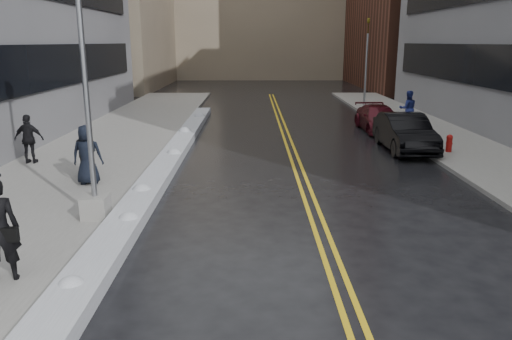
{
  "coord_description": "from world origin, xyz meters",
  "views": [
    {
      "loc": [
        0.77,
        -10.34,
        4.61
      ],
      "look_at": [
        0.88,
        2.51,
        1.3
      ],
      "focal_mm": 35.0,
      "sensor_mm": 36.0,
      "label": 1
    }
  ],
  "objects_px": {
    "car_black": "(405,133)",
    "pedestrian_b": "(85,150)",
    "traffic_signal": "(366,60)",
    "pedestrian_c": "(87,155)",
    "pedestrian_east": "(408,109)",
    "car_maroon": "(379,118)",
    "fire_hydrant": "(449,142)",
    "pedestrian_d": "(29,139)",
    "lamppost": "(89,128)"
  },
  "relations": [
    {
      "from": "traffic_signal",
      "to": "car_maroon",
      "type": "height_order",
      "value": "traffic_signal"
    },
    {
      "from": "fire_hydrant",
      "to": "pedestrian_east",
      "type": "distance_m",
      "value": 6.48
    },
    {
      "from": "pedestrian_b",
      "to": "traffic_signal",
      "type": "bearing_deg",
      "value": -106.17
    },
    {
      "from": "fire_hydrant",
      "to": "pedestrian_b",
      "type": "bearing_deg",
      "value": -165.85
    },
    {
      "from": "pedestrian_b",
      "to": "pedestrian_east",
      "type": "xyz_separation_m",
      "value": [
        14.15,
        9.98,
        0.12
      ]
    },
    {
      "from": "fire_hydrant",
      "to": "pedestrian_east",
      "type": "bearing_deg",
      "value": 88.33
    },
    {
      "from": "fire_hydrant",
      "to": "traffic_signal",
      "type": "height_order",
      "value": "traffic_signal"
    },
    {
      "from": "pedestrian_b",
      "to": "pedestrian_c",
      "type": "distance_m",
      "value": 1.33
    },
    {
      "from": "pedestrian_b",
      "to": "pedestrian_d",
      "type": "xyz_separation_m",
      "value": [
        -2.63,
        1.64,
        0.08
      ]
    },
    {
      "from": "pedestrian_c",
      "to": "pedestrian_b",
      "type": "bearing_deg",
      "value": -72.9
    },
    {
      "from": "pedestrian_b",
      "to": "car_black",
      "type": "relative_size",
      "value": 0.35
    },
    {
      "from": "traffic_signal",
      "to": "pedestrian_d",
      "type": "bearing_deg",
      "value": -135.39
    },
    {
      "from": "car_black",
      "to": "car_maroon",
      "type": "relative_size",
      "value": 1.06
    },
    {
      "from": "pedestrian_b",
      "to": "pedestrian_c",
      "type": "relative_size",
      "value": 0.87
    },
    {
      "from": "pedestrian_c",
      "to": "pedestrian_east",
      "type": "height_order",
      "value": "pedestrian_c"
    },
    {
      "from": "lamppost",
      "to": "car_maroon",
      "type": "distance_m",
      "value": 17.71
    },
    {
      "from": "lamppost",
      "to": "pedestrian_east",
      "type": "relative_size",
      "value": 3.96
    },
    {
      "from": "pedestrian_b",
      "to": "pedestrian_d",
      "type": "relative_size",
      "value": 0.91
    },
    {
      "from": "pedestrian_d",
      "to": "car_maroon",
      "type": "height_order",
      "value": "pedestrian_d"
    },
    {
      "from": "traffic_signal",
      "to": "pedestrian_c",
      "type": "relative_size",
      "value": 3.11
    },
    {
      "from": "fire_hydrant",
      "to": "pedestrian_c",
      "type": "distance_m",
      "value": 14.33
    },
    {
      "from": "lamppost",
      "to": "car_black",
      "type": "xyz_separation_m",
      "value": [
        10.68,
        8.89,
        -1.73
      ]
    },
    {
      "from": "car_black",
      "to": "pedestrian_b",
      "type": "bearing_deg",
      "value": -160.08
    },
    {
      "from": "car_maroon",
      "to": "pedestrian_b",
      "type": "bearing_deg",
      "value": -144.03
    },
    {
      "from": "lamppost",
      "to": "car_maroon",
      "type": "relative_size",
      "value": 1.66
    },
    {
      "from": "pedestrian_east",
      "to": "pedestrian_b",
      "type": "bearing_deg",
      "value": 38.16
    },
    {
      "from": "pedestrian_d",
      "to": "car_maroon",
      "type": "bearing_deg",
      "value": -153.29
    },
    {
      "from": "lamppost",
      "to": "pedestrian_c",
      "type": "bearing_deg",
      "value": 110.32
    },
    {
      "from": "pedestrian_c",
      "to": "car_maroon",
      "type": "height_order",
      "value": "pedestrian_c"
    },
    {
      "from": "lamppost",
      "to": "traffic_signal",
      "type": "relative_size",
      "value": 1.27
    },
    {
      "from": "fire_hydrant",
      "to": "pedestrian_c",
      "type": "xyz_separation_m",
      "value": [
        -13.5,
        -4.76,
        0.57
      ]
    },
    {
      "from": "lamppost",
      "to": "pedestrian_c",
      "type": "height_order",
      "value": "lamppost"
    },
    {
      "from": "pedestrian_b",
      "to": "pedestrian_east",
      "type": "distance_m",
      "value": 17.32
    },
    {
      "from": "pedestrian_c",
      "to": "pedestrian_east",
      "type": "relative_size",
      "value": 1.0
    },
    {
      "from": "pedestrian_east",
      "to": "car_maroon",
      "type": "height_order",
      "value": "pedestrian_east"
    },
    {
      "from": "pedestrian_c",
      "to": "fire_hydrant",
      "type": "bearing_deg",
      "value": -164.07
    },
    {
      "from": "pedestrian_c",
      "to": "car_maroon",
      "type": "bearing_deg",
      "value": -141.85
    },
    {
      "from": "traffic_signal",
      "to": "pedestrian_east",
      "type": "height_order",
      "value": "traffic_signal"
    },
    {
      "from": "pedestrian_b",
      "to": "car_black",
      "type": "height_order",
      "value": "pedestrian_b"
    },
    {
      "from": "lamppost",
      "to": "car_maroon",
      "type": "xyz_separation_m",
      "value": [
        10.8,
        13.91,
        -1.87
      ]
    },
    {
      "from": "car_maroon",
      "to": "pedestrian_c",
      "type": "bearing_deg",
      "value": -139.49
    },
    {
      "from": "pedestrian_d",
      "to": "car_maroon",
      "type": "relative_size",
      "value": 0.4
    },
    {
      "from": "lamppost",
      "to": "traffic_signal",
      "type": "height_order",
      "value": "lamppost"
    },
    {
      "from": "pedestrian_c",
      "to": "pedestrian_d",
      "type": "height_order",
      "value": "pedestrian_c"
    },
    {
      "from": "car_black",
      "to": "pedestrian_c",
      "type": "bearing_deg",
      "value": -154.3
    },
    {
      "from": "pedestrian_b",
      "to": "car_black",
      "type": "bearing_deg",
      "value": -138.98
    },
    {
      "from": "traffic_signal",
      "to": "car_black",
      "type": "height_order",
      "value": "traffic_signal"
    },
    {
      "from": "pedestrian_b",
      "to": "lamppost",
      "type": "bearing_deg",
      "value": 131.78
    },
    {
      "from": "fire_hydrant",
      "to": "car_black",
      "type": "bearing_deg",
      "value": 151.24
    },
    {
      "from": "car_maroon",
      "to": "car_black",
      "type": "bearing_deg",
      "value": -92.45
    }
  ]
}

